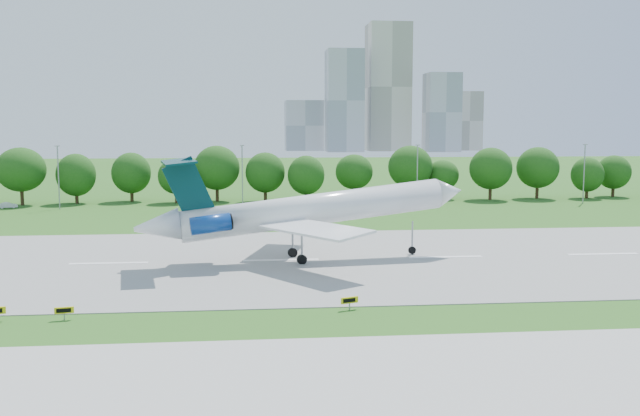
# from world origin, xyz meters

# --- Properties ---
(ground) EXTENTS (600.00, 600.00, 0.00)m
(ground) POSITION_xyz_m (0.00, 0.00, 0.00)
(ground) COLOR #265717
(ground) RESTS_ON ground
(runway) EXTENTS (400.00, 45.00, 0.08)m
(runway) POSITION_xyz_m (0.00, 25.00, 0.04)
(runway) COLOR gray
(runway) RESTS_ON ground
(tree_line) EXTENTS (288.40, 8.40, 10.40)m
(tree_line) POSITION_xyz_m (0.00, 92.00, 6.19)
(tree_line) COLOR #382314
(tree_line) RESTS_ON ground
(light_poles) EXTENTS (175.90, 0.25, 12.19)m
(light_poles) POSITION_xyz_m (-2.50, 82.00, 6.34)
(light_poles) COLOR gray
(light_poles) RESTS_ON ground
(skyline) EXTENTS (127.00, 52.00, 80.00)m
(skyline) POSITION_xyz_m (100.16, 390.61, 30.46)
(skyline) COLOR #B2B2B7
(skyline) RESTS_ON ground
(airliner) EXTENTS (40.14, 28.77, 12.56)m
(airliner) POSITION_xyz_m (22.01, 24.66, 6.04)
(airliner) COLOR white
(airliner) RESTS_ON ground
(taxi_sign_left) EXTENTS (1.55, 0.43, 1.09)m
(taxi_sign_left) POSITION_xyz_m (1.06, 0.80, 0.80)
(taxi_sign_left) COLOR gray
(taxi_sign_left) RESTS_ON ground
(taxi_sign_right) EXTENTS (1.57, 0.71, 1.13)m
(taxi_sign_right) POSITION_xyz_m (24.93, 1.73, 0.83)
(taxi_sign_right) COLOR gray
(taxi_sign_right) RESTS_ON ground
(service_vehicle_a) EXTENTS (3.71, 2.28, 1.15)m
(service_vehicle_a) POSITION_xyz_m (-30.38, 84.44, 0.58)
(service_vehicle_a) COLOR silver
(service_vehicle_a) RESTS_ON ground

